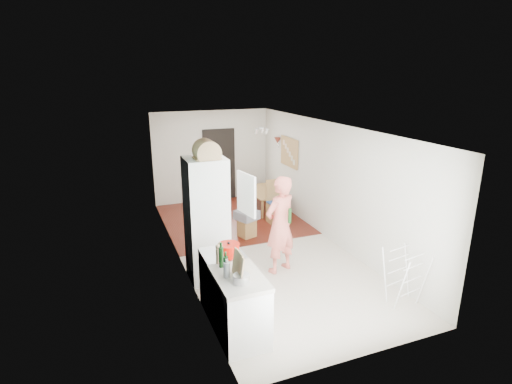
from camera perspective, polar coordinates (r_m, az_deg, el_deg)
room_shell at (r=7.84m, az=0.45°, el=0.28°), size 3.20×7.00×2.50m
floor at (r=8.28m, az=0.43°, el=-8.05°), size 3.20×7.00×0.01m
wood_floor_overlay at (r=9.88m, az=-3.56°, el=-3.81°), size 3.20×3.30×0.01m
sage_wall_panel at (r=5.37m, az=-7.39°, el=-0.98°), size 0.02×3.00×1.30m
tile_splashback at (r=5.14m, az=-5.50°, el=-10.19°), size 0.02×1.90×0.50m
doorway_recess at (r=11.15m, az=-5.27°, el=3.87°), size 0.90×0.04×2.00m
base_cabinet at (r=5.57m, az=-2.36°, el=-16.35°), size 0.60×0.90×0.86m
worktop at (r=5.34m, az=-2.42°, el=-12.21°), size 0.62×0.92×0.06m
range_cooker at (r=6.18m, az=-4.69°, el=-12.69°), size 0.60×0.60×0.88m
cooker_top at (r=5.97m, az=-4.80°, el=-8.84°), size 0.60×0.60×0.04m
fridge_housing at (r=6.81m, az=-7.07°, el=-3.98°), size 0.66×0.66×2.15m
fridge_door at (r=6.56m, az=-1.40°, el=-0.30°), size 0.14×0.56×0.70m
fridge_interior at (r=6.74m, az=-4.67°, el=0.12°), size 0.02×0.52×0.66m
pinboard at (r=10.08m, az=4.80°, el=5.70°), size 0.03×0.90×0.70m
pinboard_frame at (r=10.07m, az=4.73°, el=5.69°), size 0.00×0.94×0.74m
wall_sconce at (r=10.61m, az=3.08°, el=7.38°), size 0.18×0.18×0.16m
person at (r=7.02m, az=3.48°, el=-3.49°), size 0.89×0.73×2.10m
dining_table at (r=10.51m, az=1.27°, el=-1.31°), size 0.72×1.25×0.43m
dining_chair at (r=9.45m, az=3.16°, el=-1.49°), size 0.45×0.45×1.04m
stool at (r=8.76m, az=-1.32°, el=-5.16°), size 0.39×0.39×0.41m
grey_drape at (r=8.65m, az=-1.34°, el=-3.30°), size 0.56×0.56×0.19m
drying_rack at (r=6.69m, az=20.43°, el=-11.34°), size 0.52×0.49×0.88m
bread_bin at (r=6.41m, az=-7.08°, el=5.71°), size 0.42×0.40×0.22m
red_casserole at (r=5.84m, az=-3.91°, el=-8.21°), size 0.32×0.32×0.18m
steel_pan at (r=5.15m, az=-2.09°, el=-12.27°), size 0.26×0.26×0.11m
held_bottle at (r=6.86m, az=4.83°, el=-3.39°), size 0.06×0.06×0.26m
bottle_a at (r=5.27m, az=-4.34°, el=-10.56°), size 0.08×0.08×0.28m
bottle_b at (r=5.50m, az=-4.99°, el=-9.27°), size 0.08×0.08×0.29m
bottle_c at (r=5.26m, az=-4.18°, el=-11.04°), size 0.09×0.09×0.21m
pepper_mill_front at (r=5.66m, az=-5.12°, el=-8.82°), size 0.08×0.08×0.23m
pepper_mill_back at (r=5.62m, az=-5.46°, el=-9.10°), size 0.08×0.08×0.22m
chopping_boards at (r=5.19m, az=-2.56°, el=-10.42°), size 0.07×0.27×0.36m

